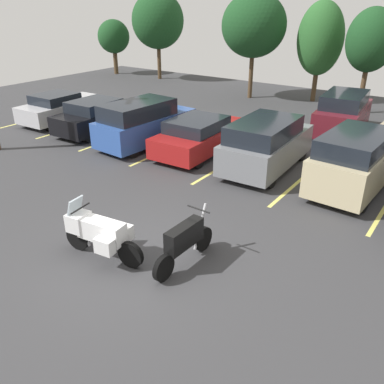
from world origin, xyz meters
name	(u,v)px	position (x,y,z in m)	size (l,w,h in m)	color
ground	(137,261)	(0.00, 0.00, -0.05)	(44.00, 44.00, 0.10)	#38383A
motorcycle_touring	(99,232)	(-0.78, -0.40, 0.66)	(2.20, 0.98, 1.41)	black
motorcycle_second	(185,241)	(1.02, 0.52, 0.61)	(0.62, 2.09, 1.25)	black
parking_stripes	(231,161)	(-1.42, 6.80, 0.00)	(22.55, 5.18, 0.01)	#EAE066
car_silver	(62,107)	(-11.15, 6.77, 0.70)	(2.00, 4.41, 1.42)	#B7B7BC
car_black	(98,116)	(-8.39, 6.62, 0.72)	(1.99, 4.33, 1.48)	black
car_blue	(144,123)	(-5.41, 6.43, 0.92)	(2.04, 4.55, 1.86)	#2D519E
car_red	(200,135)	(-2.97, 7.00, 0.70)	(2.07, 4.67, 1.43)	maroon
car_grey	(266,144)	(-0.08, 6.88, 0.93)	(2.06, 4.43, 1.84)	slate
car_champagne	(356,161)	(2.99, 6.92, 0.98)	(2.00, 4.34, 1.94)	#C1B289
car_far_maroon	(343,114)	(0.85, 12.73, 0.93)	(2.17, 4.39, 1.86)	maroon
tree_left	(114,37)	(-19.26, 18.62, 2.86)	(2.49, 2.49, 4.16)	#4C3823
tree_center	(254,25)	(-6.07, 17.01, 4.18)	(3.76, 3.76, 6.00)	#4C3823
tree_rear	(158,21)	(-14.88, 18.91, 4.14)	(3.79, 3.79, 6.13)	#4C3823
tree_far_left	(371,40)	(0.52, 17.02, 3.68)	(2.45, 2.45, 5.27)	#4C3823
tree_far_right	(320,39)	(-2.52, 18.38, 3.53)	(2.59, 2.59, 5.57)	#4C3823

